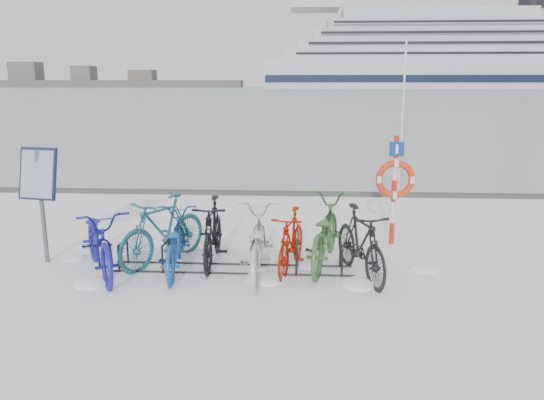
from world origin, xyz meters
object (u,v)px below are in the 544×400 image
(lifebuoy_station, at_px, (395,179))
(info_board, at_px, (39,181))
(cruise_ferry, at_px, (431,58))
(bike_rack, at_px, (231,259))

(lifebuoy_station, bearing_deg, info_board, -167.25)
(info_board, relative_size, cruise_ferry, 0.01)
(bike_rack, distance_m, info_board, 3.45)
(cruise_ferry, bearing_deg, lifebuoy_station, -102.87)
(info_board, distance_m, cruise_ferry, 230.55)
(info_board, height_order, lifebuoy_station, lifebuoy_station)
(info_board, distance_m, lifebuoy_station, 6.24)
(cruise_ferry, bearing_deg, info_board, -104.27)
(bike_rack, bearing_deg, cruise_ferry, 76.51)
(info_board, bearing_deg, lifebuoy_station, 23.35)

